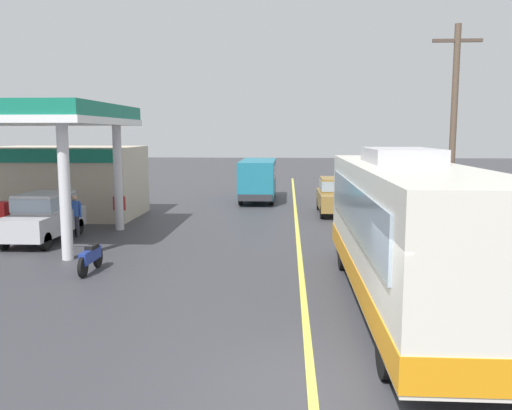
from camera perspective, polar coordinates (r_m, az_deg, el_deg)
The scene contains 11 objects.
ground at distance 28.55m, azimuth 4.20°, elevation -0.53°, with size 120.00×120.00×0.00m, color #38383D.
lane_divider_stripe at distance 23.61m, azimuth 4.36°, elevation -2.25°, with size 0.16×50.00×0.01m, color #D8CC4C.
coach_bus_main at distance 13.06m, azimuth 15.76°, elevation -2.97°, with size 2.60×11.04×3.69m.
gas_station_roadside at distance 25.87m, azimuth -21.29°, elevation 3.97°, with size 9.10×11.95×5.10m.
car_at_pump at distance 21.74m, azimuth -21.61°, elevation -0.94°, with size 1.70×4.20×1.82m.
minibus_opposing_lane at distance 32.20m, azimuth 0.23°, elevation 3.06°, with size 2.04×6.13×2.44m.
motorcycle_parked_forecourt at distance 16.55m, azimuth -17.16°, elevation -5.31°, with size 0.55×1.80×0.92m.
pedestrian_near_pump at distance 23.66m, azimuth -14.30°, elevation -0.17°, with size 0.55×0.22×1.66m.
pedestrian_by_shop at distance 22.20m, azimuth -18.69°, elevation -0.84°, with size 0.55×0.22×1.66m.
car_trailing_behind_bus at distance 27.28m, azimuth 8.45°, elevation 1.17°, with size 1.70×4.20×1.82m.
utility_pole_roadside at distance 21.65m, azimuth 20.21°, elevation 7.56°, with size 1.80×0.24×8.03m.
Camera 1 is at (-0.41, -8.26, 4.07)m, focal length 37.67 mm.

